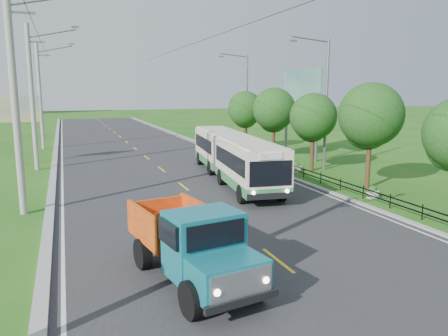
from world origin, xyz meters
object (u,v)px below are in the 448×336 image
pole_near (16,101)px  planter_mid (296,168)px  billboard_right (302,93)px  tree_third (370,118)px  planter_far (250,153)px  billboard_left (18,113)px  dump_truck (192,239)px  tree_fourth (313,119)px  tree_back (245,111)px  streetlight_mid (324,100)px  planter_near (373,192)px  pole_mid (33,97)px  pole_far (40,95)px  tree_fifth (274,112)px  bus (233,154)px  streetlight_far (245,97)px

pole_near → planter_mid: bearing=16.5°
planter_mid → billboard_right: bearing=58.3°
tree_third → planter_far: bearing=95.2°
billboard_left → dump_truck: bearing=-75.4°
tree_fourth → tree_back: size_ratio=0.98×
tree_third → billboard_left: (-19.36, 15.86, -0.12)m
streetlight_mid → planter_near: size_ratio=13.54×
pole_near → pole_mid: same height
pole_near → pole_far: bearing=90.0°
pole_mid → planter_mid: size_ratio=14.93×
tree_fifth → dump_truck: size_ratio=1.01×
pole_mid → planter_far: size_ratio=14.93×
tree_fourth → tree_back: (0.00, 12.00, 0.07)m
bus → dump_truck: 14.96m
billboard_right → planter_far: bearing=151.6°
tree_fourth → planter_far: tree_fourth is taller
tree_third → dump_truck: (-12.94, -8.69, -2.68)m
planter_near → pole_near: bearing=169.9°
pole_far → tree_back: bearing=-20.7°
streetlight_far → dump_truck: streetlight_far is taller
tree_fourth → planter_mid: (-1.26, -0.14, -3.30)m
pole_mid → pole_near: bearing=-90.0°
pole_mid → billboard_left: pole_mid is taller
tree_fourth → planter_mid: 3.53m
streetlight_far → dump_truck: (-13.73, -28.55, -3.60)m
tree_fourth → dump_truck: size_ratio=0.94×
pole_mid → streetlight_far: size_ratio=1.10×
tree_third → billboard_right: (2.44, 11.86, 1.36)m
tree_back → bus: bearing=-115.9°
tree_fourth → planter_far: (-1.26, 7.86, -3.30)m
billboard_right → bus: size_ratio=0.50×
streetlight_mid → billboard_left: bearing=153.6°
tree_back → streetlight_far: (0.79, 1.86, 1.25)m
planter_far → tree_back: bearing=73.1°
pole_mid → billboard_right: pole_mid is taller
tree_back → planter_mid: 12.66m
billboard_left → pole_mid: bearing=-67.6°
billboard_right → planter_mid: bearing=-121.7°
tree_third → planter_far: 14.40m
pole_mid → planter_far: bearing=3.4°
tree_back → planter_mid: (-1.26, -12.14, -3.37)m
tree_back → planter_near: 20.46m
tree_back → planter_far: 5.48m
planter_mid → planter_far: size_ratio=1.00×
pole_far → tree_back: size_ratio=1.82×
planter_far → tree_third: bearing=-84.8°
billboard_right → billboard_left: bearing=169.6°
pole_mid → tree_fourth: 19.43m
pole_far → planter_near: bearing=-58.0°
tree_fifth → billboard_right: (2.44, -0.14, 1.49)m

